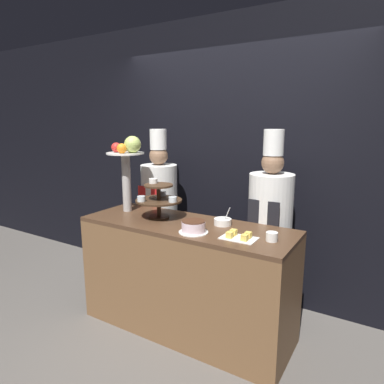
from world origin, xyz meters
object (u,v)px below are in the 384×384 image
(tiered_stand, at_px, (159,198))
(cake_square_tray, at_px, (239,236))
(fruit_pedestal, at_px, (127,159))
(cake_round, at_px, (193,227))
(chef_left, at_px, (159,204))
(cup_white, at_px, (272,237))
(chef_center_left, at_px, (270,221))
(serving_bowl_far, at_px, (223,222))

(tiered_stand, height_order, cake_square_tray, tiered_stand)
(fruit_pedestal, relative_size, cake_round, 3.10)
(cake_round, bearing_deg, tiered_stand, 157.74)
(cake_round, height_order, chef_left, chef_left)
(cup_white, xyz_separation_m, chef_left, (-1.39, 0.54, -0.05))
(tiered_stand, bearing_deg, chef_center_left, 29.54)
(cup_white, bearing_deg, chef_left, 158.70)
(cake_square_tray, bearing_deg, tiered_stand, 170.43)
(serving_bowl_far, bearing_deg, chef_center_left, 54.33)
(cake_round, xyz_separation_m, cup_white, (0.57, 0.13, -0.01))
(cup_white, bearing_deg, chef_center_left, 109.75)
(tiered_stand, distance_m, fruit_pedestal, 0.49)
(fruit_pedestal, height_order, cake_round, fruit_pedestal)
(chef_left, bearing_deg, fruit_pedestal, -92.84)
(tiered_stand, height_order, cup_white, tiered_stand)
(tiered_stand, xyz_separation_m, cake_round, (0.47, -0.19, -0.13))
(tiered_stand, relative_size, chef_center_left, 0.23)
(fruit_pedestal, xyz_separation_m, cake_square_tray, (1.19, -0.17, -0.48))
(tiered_stand, xyz_separation_m, cup_white, (1.04, -0.06, -0.14))
(cup_white, relative_size, chef_left, 0.05)
(cake_square_tray, height_order, chef_center_left, chef_center_left)
(cup_white, distance_m, cake_square_tray, 0.23)
(tiered_stand, bearing_deg, cake_round, -22.26)
(tiered_stand, bearing_deg, serving_bowl_far, 9.95)
(tiered_stand, distance_m, cup_white, 1.05)
(cup_white, bearing_deg, cake_round, -167.21)
(chef_center_left, bearing_deg, fruit_pedestal, -159.91)
(serving_bowl_far, xyz_separation_m, chef_left, (-0.92, 0.38, -0.05))
(fruit_pedestal, bearing_deg, tiered_stand, -5.17)
(fruit_pedestal, xyz_separation_m, serving_bowl_far, (0.95, 0.07, -0.47))
(cake_square_tray, relative_size, chef_left, 0.15)
(tiered_stand, bearing_deg, fruit_pedestal, 174.83)
(cake_square_tray, height_order, chef_left, chef_left)
(serving_bowl_far, distance_m, chef_left, 1.00)
(cake_square_tray, bearing_deg, chef_left, 152.20)
(chef_center_left, bearing_deg, cup_white, -70.25)
(tiered_stand, height_order, chef_left, chef_left)
(tiered_stand, distance_m, cake_round, 0.52)
(fruit_pedestal, xyz_separation_m, cup_white, (1.41, -0.10, -0.46))
(fruit_pedestal, relative_size, chef_center_left, 0.41)
(serving_bowl_far, bearing_deg, cake_square_tray, -44.08)
(fruit_pedestal, bearing_deg, serving_bowl_far, 4.05)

